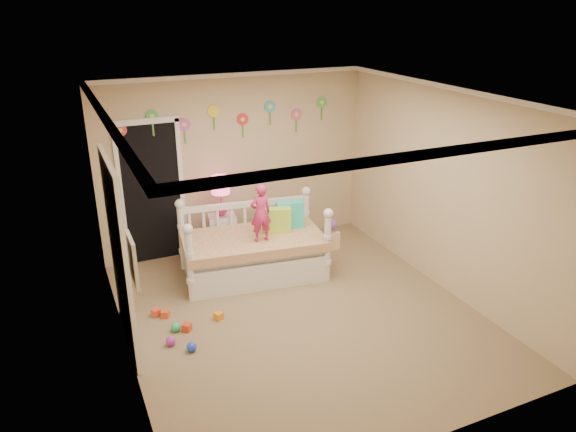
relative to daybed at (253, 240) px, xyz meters
name	(u,v)px	position (x,y,z in m)	size (l,w,h in m)	color
floor	(301,315)	(0.14, -1.21, -0.52)	(4.00, 4.50, 0.01)	#7F684C
ceiling	(303,97)	(0.14, -1.21, 2.08)	(4.00, 4.50, 0.01)	white
back_wall	(236,163)	(0.14, 1.04, 0.78)	(4.00, 0.01, 2.60)	tan
left_wall	(117,246)	(-1.86, -1.21, 0.78)	(0.01, 4.50, 2.60)	tan
right_wall	(445,191)	(2.14, -1.21, 0.78)	(0.01, 4.50, 2.60)	tan
crown_molding	(303,100)	(0.14, -1.21, 2.05)	(4.00, 4.50, 0.06)	white
daybed	(253,240)	(0.00, 0.00, 0.00)	(1.91, 1.03, 1.04)	white
pillow_turquoise	(290,215)	(0.58, 0.07, 0.25)	(0.38, 0.13, 0.38)	#25B99D
pillow_lime	(277,220)	(0.35, -0.01, 0.23)	(0.37, 0.14, 0.35)	#B1E044
child	(261,213)	(0.05, -0.18, 0.45)	(0.29, 0.19, 0.78)	#CD2E66
nightstand	(223,236)	(-0.20, 0.72, -0.19)	(0.39, 0.30, 0.65)	white
table_lamp	(221,190)	(-0.20, 0.72, 0.52)	(0.27, 0.27, 0.59)	#E21E8C
closet_doorway	(152,192)	(-1.11, 1.03, 0.52)	(0.90, 0.04, 2.07)	black
flower_decals	(228,121)	(0.05, 1.03, 1.42)	(3.40, 0.02, 0.50)	#B2668C
mirror_closet	(120,256)	(-1.82, -0.91, 0.53)	(0.07, 1.30, 2.10)	white
wall_picture	(133,260)	(-1.83, -2.11, 1.03)	(0.05, 0.34, 0.42)	white
hanging_bag	(331,235)	(0.91, -0.52, 0.11)	(0.20, 0.16, 0.36)	beige
toy_scatter	(195,323)	(-1.08, -0.94, -0.46)	(0.80, 1.30, 0.11)	#996666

